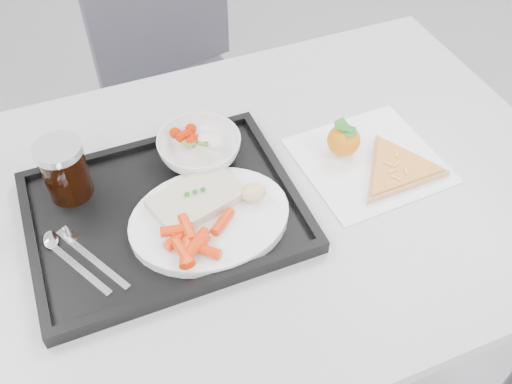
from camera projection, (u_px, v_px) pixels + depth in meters
name	position (u px, v px, depth m)	size (l,w,h in m)	color
table	(246.00, 218.00, 1.06)	(1.20, 0.80, 0.75)	#B3B4B6
chair	(176.00, 72.00, 1.61)	(0.49, 0.49, 0.93)	#3C3B43
tray	(165.00, 213.00, 0.97)	(0.45, 0.35, 0.03)	black
dinner_plate	(210.00, 219.00, 0.94)	(0.27, 0.27, 0.02)	white
fish_fillet	(196.00, 199.00, 0.95)	(0.17, 0.13, 0.03)	beige
bread_roll	(253.00, 192.00, 0.95)	(0.05, 0.05, 0.03)	tan
salad_bowl	(199.00, 148.00, 1.04)	(0.15, 0.15, 0.05)	white
cola_glass	(64.00, 169.00, 0.96)	(0.08, 0.08, 0.11)	black
cutlery	(73.00, 254.00, 0.90)	(0.12, 0.16, 0.01)	silver
napkin	(369.00, 161.00, 1.07)	(0.26, 0.25, 0.00)	white
tangerine	(344.00, 140.00, 1.06)	(0.07, 0.07, 0.07)	orange
pizza_slice	(397.00, 169.00, 1.04)	(0.28, 0.28, 0.02)	#D8B65B
carrot_pile	(193.00, 240.00, 0.89)	(0.13, 0.10, 0.03)	red
salad_contents	(200.00, 139.00, 1.04)	(0.09, 0.08, 0.03)	#AD1A00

